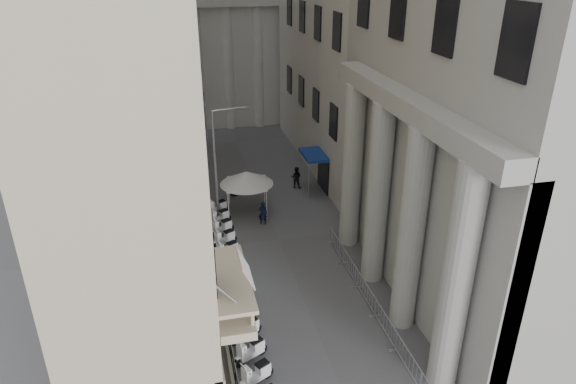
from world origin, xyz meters
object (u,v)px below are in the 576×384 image
street_lamp (219,156)px  security_tent (244,177)px  info_kiosk (220,283)px  pedestrian_b (296,177)px  pedestrian_a (263,213)px

street_lamp → security_tent: bearing=18.0°
info_kiosk → pedestrian_b: size_ratio=0.99×
street_lamp → info_kiosk: street_lamp is taller
security_tent → pedestrian_b: 5.56m
info_kiosk → pedestrian_a: 8.24m
pedestrian_a → pedestrian_b: size_ratio=0.95×
security_tent → street_lamp: bearing=-152.3°
security_tent → info_kiosk: security_tent is taller
security_tent → pedestrian_a: bearing=-70.0°
street_lamp → pedestrian_b: bearing=22.0°
security_tent → pedestrian_a: security_tent is taller
security_tent → pedestrian_a: size_ratio=2.26×
security_tent → street_lamp: (-1.69, -0.89, 2.03)m
info_kiosk → pedestrian_a: info_kiosk is taller
pedestrian_a → pedestrian_b: pedestrian_b is taller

